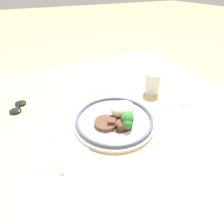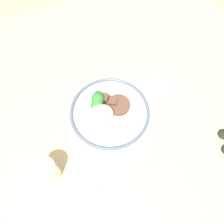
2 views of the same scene
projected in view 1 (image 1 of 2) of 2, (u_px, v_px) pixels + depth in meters
ground_plane at (102, 137)px, 0.63m from camera, size 8.00×8.00×0.00m
dining_table at (102, 132)px, 0.62m from camera, size 1.26×1.23×0.05m
napkin at (63, 146)px, 0.53m from camera, size 0.14×0.12×0.00m
plate at (117, 119)px, 0.61m from camera, size 0.28×0.28×0.07m
juice_glass at (152, 84)px, 0.76m from camera, size 0.07×0.07×0.09m
fork at (56, 144)px, 0.53m from camera, size 0.03×0.19×0.00m
knife at (100, 92)px, 0.79m from camera, size 0.21×0.02×0.00m
spoon at (182, 105)px, 0.71m from camera, size 0.16×0.03×0.01m
sunglasses at (18, 107)px, 0.69m from camera, size 0.08×0.10×0.01m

